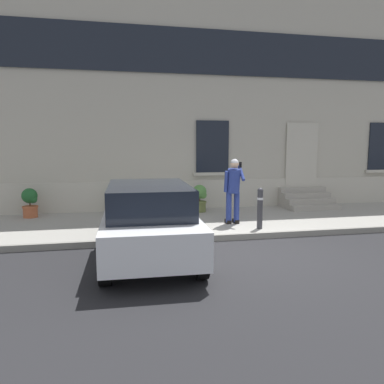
# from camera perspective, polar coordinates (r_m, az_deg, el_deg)

# --- Properties ---
(ground_plane) EXTENTS (80.00, 80.00, 0.00)m
(ground_plane) POSITION_cam_1_polar(r_m,az_deg,el_deg) (8.03, 8.34, -9.11)
(ground_plane) COLOR #232326
(sidewalk) EXTENTS (24.00, 3.60, 0.15)m
(sidewalk) POSITION_cam_1_polar(r_m,az_deg,el_deg) (10.61, 3.24, -4.55)
(sidewalk) COLOR #99968E
(sidewalk) RESTS_ON ground
(curb_edge) EXTENTS (24.00, 0.12, 0.15)m
(curb_edge) POSITION_cam_1_polar(r_m,az_deg,el_deg) (8.87, 6.30, -6.98)
(curb_edge) COLOR gray
(curb_edge) RESTS_ON ground
(building_facade) EXTENTS (24.00, 1.52, 7.50)m
(building_facade) POSITION_cam_1_polar(r_m,az_deg,el_deg) (12.89, 0.53, 13.91)
(building_facade) COLOR #B2AD9E
(building_facade) RESTS_ON ground
(entrance_stoop) EXTENTS (1.69, 1.28, 0.64)m
(entrance_stoop) POSITION_cam_1_polar(r_m,az_deg,el_deg) (13.11, 17.32, -1.17)
(entrance_stoop) COLOR #9E998E
(entrance_stoop) RESTS_ON sidewalk
(hatchback_car_white) EXTENTS (1.87, 4.10, 1.50)m
(hatchback_car_white) POSITION_cam_1_polar(r_m,az_deg,el_deg) (7.43, -6.76, -4.17)
(hatchback_car_white) COLOR white
(hatchback_car_white) RESTS_ON ground
(bollard_near_person) EXTENTS (0.15, 0.15, 1.04)m
(bollard_near_person) POSITION_cam_1_polar(r_m,az_deg,el_deg) (9.40, 10.54, -2.27)
(bollard_near_person) COLOR #333338
(bollard_near_person) RESTS_ON sidewalk
(bollard_far_left) EXTENTS (0.15, 0.15, 1.04)m
(bollard_far_left) POSITION_cam_1_polar(r_m,az_deg,el_deg) (8.74, -9.02, -2.97)
(bollard_far_left) COLOR #333338
(bollard_far_left) RESTS_ON sidewalk
(person_on_phone) EXTENTS (0.51, 0.49, 1.75)m
(person_on_phone) POSITION_cam_1_polar(r_m,az_deg,el_deg) (9.79, 6.47, 0.78)
(person_on_phone) COLOR navy
(person_on_phone) RESTS_ON sidewalk
(planter_terracotta) EXTENTS (0.44, 0.44, 0.86)m
(planter_terracotta) POSITION_cam_1_polar(r_m,az_deg,el_deg) (11.68, -23.89, -1.43)
(planter_terracotta) COLOR #B25B38
(planter_terracotta) RESTS_ON sidewalk
(planter_cream) EXTENTS (0.44, 0.44, 0.86)m
(planter_cream) POSITION_cam_1_polar(r_m,az_deg,el_deg) (11.51, -11.39, -1.06)
(planter_cream) COLOR beige
(planter_cream) RESTS_ON sidewalk
(planter_olive) EXTENTS (0.44, 0.44, 0.86)m
(planter_olive) POSITION_cam_1_polar(r_m,az_deg,el_deg) (11.58, 1.23, -0.86)
(planter_olive) COLOR #606B38
(planter_olive) RESTS_ON sidewalk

